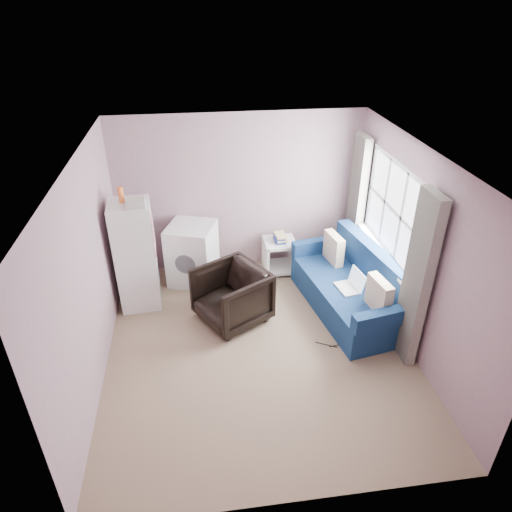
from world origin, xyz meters
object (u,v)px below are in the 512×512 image
at_px(fridge, 136,255).
at_px(side_table, 279,254).
at_px(armchair, 232,293).
at_px(sofa, 353,289).
at_px(washing_machine, 192,252).

bearing_deg(fridge, side_table, 11.42).
xyz_separation_m(armchair, side_table, (0.87, 1.17, -0.12)).
xyz_separation_m(fridge, sofa, (2.99, -0.55, -0.47)).
relative_size(fridge, sofa, 0.82).
xyz_separation_m(armchair, sofa, (1.71, 0.02, -0.10)).
distance_m(side_table, sofa, 1.43).
distance_m(armchair, fridge, 1.44).
height_order(fridge, washing_machine, fridge).
xyz_separation_m(side_table, sofa, (0.84, -1.15, 0.02)).
bearing_deg(fridge, armchair, -28.46).
distance_m(fridge, side_table, 2.28).
bearing_deg(sofa, side_table, 115.88).
distance_m(armchair, washing_machine, 1.20).
xyz_separation_m(armchair, washing_machine, (-0.51, 1.09, 0.06)).
bearing_deg(armchair, side_table, 113.20).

